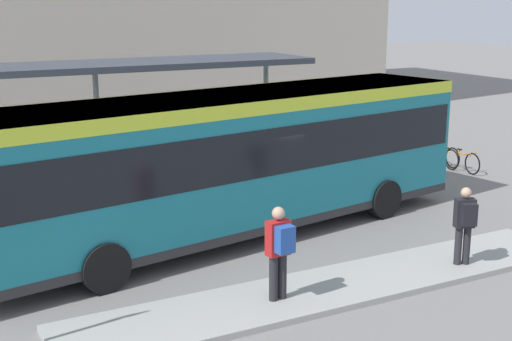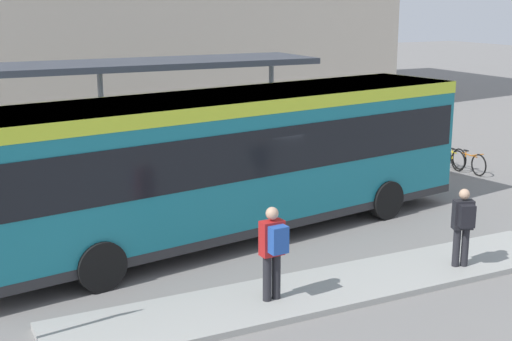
% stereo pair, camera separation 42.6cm
% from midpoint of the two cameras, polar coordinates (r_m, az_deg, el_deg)
% --- Properties ---
extents(ground_plane, '(120.00, 120.00, 0.00)m').
position_cam_midpoint_polar(ground_plane, '(16.88, -1.18, -5.18)').
color(ground_plane, slate).
extents(curb_island, '(10.94, 1.80, 0.12)m').
position_cam_midpoint_polar(curb_island, '(13.88, 7.15, -9.27)').
color(curb_island, '#9E9E99').
rests_on(curb_island, ground_plane).
extents(city_bus, '(12.76, 4.65, 3.33)m').
position_cam_midpoint_polar(city_bus, '(16.37, -1.18, 1.27)').
color(city_bus, '#197284').
rests_on(city_bus, ground_plane).
extents(pedestrian_waiting, '(0.44, 0.46, 1.74)m').
position_cam_midpoint_polar(pedestrian_waiting, '(12.73, 2.35, -6.21)').
color(pedestrian_waiting, '#232328').
rests_on(pedestrian_waiting, curb_island).
extents(pedestrian_companion, '(0.47, 0.51, 1.63)m').
position_cam_midpoint_polar(pedestrian_companion, '(14.97, 17.04, -4.03)').
color(pedestrian_companion, '#232328').
rests_on(pedestrian_companion, curb_island).
extents(bicycle_orange, '(0.48, 1.65, 0.71)m').
position_cam_midpoint_polar(bicycle_orange, '(23.84, 17.15, 0.68)').
color(bicycle_orange, black).
rests_on(bicycle_orange, ground_plane).
extents(bicycle_yellow, '(0.48, 1.63, 0.70)m').
position_cam_midpoint_polar(bicycle_yellow, '(24.29, 15.66, 1.00)').
color(bicycle_yellow, black).
rests_on(bicycle_yellow, ground_plane).
extents(bicycle_green, '(0.48, 1.74, 0.75)m').
position_cam_midpoint_polar(bicycle_green, '(24.88, 14.57, 1.41)').
color(bicycle_green, black).
rests_on(bicycle_green, ground_plane).
extents(station_shelter, '(12.99, 2.74, 3.67)m').
position_cam_midpoint_polar(station_shelter, '(20.83, -11.85, 7.99)').
color(station_shelter, '#383D47').
rests_on(station_shelter, ground_plane).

